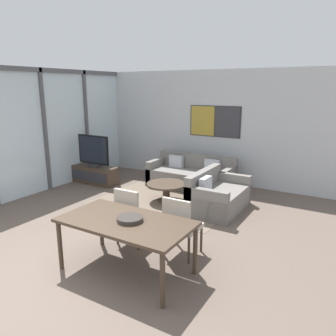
# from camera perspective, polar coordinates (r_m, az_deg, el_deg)

# --- Properties ---
(ground_plane) EXTENTS (24.00, 24.00, 0.00)m
(ground_plane) POSITION_cam_1_polar(r_m,az_deg,el_deg) (4.66, -21.18, -17.73)
(ground_plane) COLOR brown
(wall_back) EXTENTS (7.08, 0.09, 2.80)m
(wall_back) POSITION_cam_1_polar(r_m,az_deg,el_deg) (8.39, 7.70, 7.11)
(wall_back) COLOR silver
(wall_back) RESTS_ON ground_plane
(window_wall_left) EXTENTS (0.07, 5.32, 2.80)m
(window_wall_left) POSITION_cam_1_polar(r_m,az_deg,el_deg) (8.09, -20.82, 7.00)
(window_wall_left) COLOR silver
(window_wall_left) RESTS_ON ground_plane
(area_rug) EXTENTS (2.79, 2.14, 0.01)m
(area_rug) POSITION_cam_1_polar(r_m,az_deg,el_deg) (7.06, -0.29, -5.72)
(area_rug) COLOR #706051
(area_rug) RESTS_ON ground_plane
(tv_console) EXTENTS (1.23, 0.43, 0.44)m
(tv_console) POSITION_cam_1_polar(r_m,az_deg,el_deg) (8.51, -12.65, -1.15)
(tv_console) COLOR #423326
(tv_console) RESTS_ON ground_plane
(television) EXTENTS (0.95, 0.20, 0.79)m
(television) POSITION_cam_1_polar(r_m,az_deg,el_deg) (8.37, -12.86, 2.85)
(television) COLOR #2D2D33
(television) RESTS_ON tv_console
(sofa_main) EXTENTS (2.06, 0.85, 0.77)m
(sofa_main) POSITION_cam_1_polar(r_m,az_deg,el_deg) (8.00, 4.17, -1.44)
(sofa_main) COLOR slate
(sofa_main) RESTS_ON ground_plane
(sofa_side) EXTENTS (0.85, 1.42, 0.77)m
(sofa_side) POSITION_cam_1_polar(r_m,az_deg,el_deg) (6.59, 8.30, -4.92)
(sofa_side) COLOR slate
(sofa_side) RESTS_ON ground_plane
(coffee_table) EXTENTS (0.84, 0.84, 0.39)m
(coffee_table) POSITION_cam_1_polar(r_m,az_deg,el_deg) (6.97, -0.29, -3.46)
(coffee_table) COLOR #423326
(coffee_table) RESTS_ON ground_plane
(dining_table) EXTENTS (1.72, 0.92, 0.72)m
(dining_table) POSITION_cam_1_polar(r_m,az_deg,el_deg) (4.30, -7.34, -9.85)
(dining_table) COLOR #423326
(dining_table) RESTS_ON ground_plane
(dining_chair_left) EXTENTS (0.46, 0.46, 0.90)m
(dining_chair_left) POSITION_cam_1_polar(r_m,az_deg,el_deg) (5.08, -6.33, -7.77)
(dining_chair_left) COLOR #B2A899
(dining_chair_left) RESTS_ON ground_plane
(dining_chair_centre) EXTENTS (0.46, 0.46, 0.90)m
(dining_chair_centre) POSITION_cam_1_polar(r_m,az_deg,el_deg) (4.68, 2.18, -9.64)
(dining_chair_centre) COLOR #B2A899
(dining_chair_centre) RESTS_ON ground_plane
(fruit_bowl) EXTENTS (0.34, 0.34, 0.06)m
(fruit_bowl) POSITION_cam_1_polar(r_m,az_deg,el_deg) (4.23, -6.66, -8.75)
(fruit_bowl) COLOR #332D28
(fruit_bowl) RESTS_ON dining_table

